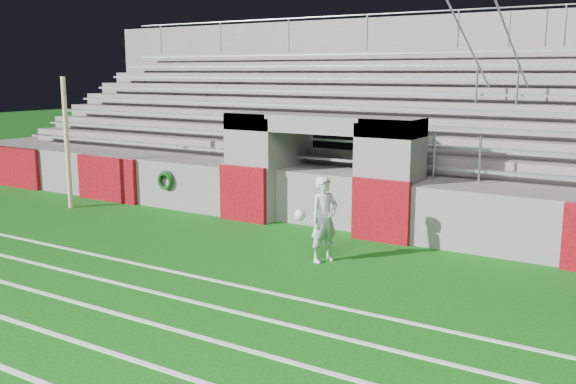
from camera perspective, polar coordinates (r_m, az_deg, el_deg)
The scene contains 5 objects.
ground at distance 12.31m, azimuth -5.27°, elevation -6.26°, with size 90.00×90.00×0.00m, color #0D520E.
field_post at distance 17.85m, azimuth -19.05°, elevation 4.12°, with size 0.13×0.13×3.45m, color beige.
stadium_structure at distance 18.86m, azimuth 9.50°, elevation 4.17°, with size 26.00×8.48×5.42m.
goalkeeper_with_ball at distance 12.15m, azimuth 3.17°, elevation -2.43°, with size 0.77×0.75×1.65m.
hose_coil at distance 17.02m, azimuth -10.84°, elevation 1.02°, with size 0.51×0.14×0.51m.
Camera 1 is at (7.18, -9.35, 3.57)m, focal length 40.00 mm.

